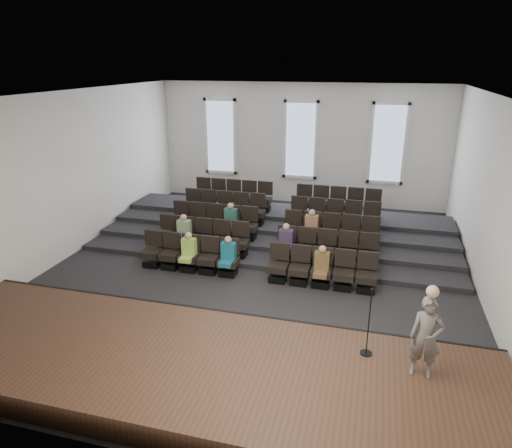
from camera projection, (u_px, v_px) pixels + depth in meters
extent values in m
plane|color=black|center=(258.00, 269.00, 13.50)|extent=(14.00, 14.00, 0.00)
cube|color=white|center=(258.00, 94.00, 11.80)|extent=(12.00, 14.00, 0.02)
cube|color=silver|center=(301.00, 145.00, 19.03)|extent=(12.00, 0.04, 5.00)
cube|color=silver|center=(130.00, 318.00, 6.27)|extent=(12.00, 0.04, 5.00)
cube|color=silver|center=(70.00, 174.00, 14.10)|extent=(0.04, 14.00, 5.00)
cube|color=silver|center=(495.00, 204.00, 11.20)|extent=(0.04, 14.00, 5.00)
cube|color=#40261B|center=(191.00, 368.00, 8.78)|extent=(11.80, 3.60, 0.50)
cube|color=black|center=(221.00, 320.00, 10.39)|extent=(11.80, 0.06, 0.52)
cube|color=black|center=(275.00, 239.00, 15.59)|extent=(11.80, 4.80, 0.15)
cube|color=black|center=(279.00, 231.00, 16.04)|extent=(11.80, 3.75, 0.30)
cube|color=black|center=(282.00, 224.00, 16.49)|extent=(11.80, 2.70, 0.45)
cube|color=black|center=(285.00, 218.00, 16.95)|extent=(11.80, 1.65, 0.60)
cube|color=black|center=(152.00, 263.00, 13.68)|extent=(0.47, 0.43, 0.20)
cube|color=black|center=(152.00, 253.00, 13.57)|extent=(0.55, 0.50, 0.19)
cube|color=black|center=(154.00, 238.00, 13.62)|extent=(0.55, 0.08, 0.50)
cube|color=black|center=(171.00, 265.00, 13.53)|extent=(0.47, 0.43, 0.20)
cube|color=black|center=(170.00, 256.00, 13.43)|extent=(0.55, 0.50, 0.19)
cube|color=black|center=(172.00, 240.00, 13.48)|extent=(0.55, 0.08, 0.50)
cube|color=black|center=(190.00, 267.00, 13.39)|extent=(0.47, 0.43, 0.20)
cube|color=black|center=(189.00, 258.00, 13.28)|extent=(0.55, 0.50, 0.19)
cube|color=black|center=(191.00, 242.00, 13.33)|extent=(0.55, 0.08, 0.50)
cube|color=black|center=(209.00, 270.00, 13.24)|extent=(0.47, 0.43, 0.20)
cube|color=black|center=(208.00, 260.00, 13.14)|extent=(0.55, 0.50, 0.19)
cube|color=black|center=(210.00, 244.00, 13.19)|extent=(0.55, 0.08, 0.50)
cube|color=black|center=(228.00, 272.00, 13.10)|extent=(0.47, 0.43, 0.20)
cube|color=black|center=(228.00, 262.00, 12.99)|extent=(0.55, 0.50, 0.19)
cube|color=black|center=(230.00, 246.00, 13.04)|extent=(0.55, 0.08, 0.50)
cube|color=black|center=(278.00, 278.00, 12.75)|extent=(0.47, 0.43, 0.20)
cube|color=black|center=(278.00, 268.00, 12.64)|extent=(0.55, 0.50, 0.19)
cube|color=black|center=(280.00, 251.00, 12.69)|extent=(0.55, 0.08, 0.50)
cube|color=black|center=(299.00, 280.00, 12.60)|extent=(0.47, 0.43, 0.20)
cube|color=black|center=(299.00, 270.00, 12.50)|extent=(0.55, 0.50, 0.19)
cube|color=black|center=(301.00, 253.00, 12.55)|extent=(0.55, 0.08, 0.50)
cube|color=black|center=(321.00, 283.00, 12.46)|extent=(0.47, 0.43, 0.20)
cube|color=black|center=(321.00, 273.00, 12.35)|extent=(0.55, 0.50, 0.19)
cube|color=black|center=(323.00, 256.00, 12.41)|extent=(0.55, 0.08, 0.50)
cube|color=black|center=(343.00, 285.00, 12.31)|extent=(0.47, 0.43, 0.20)
cube|color=black|center=(344.00, 275.00, 12.21)|extent=(0.55, 0.50, 0.19)
cube|color=black|center=(345.00, 258.00, 12.26)|extent=(0.55, 0.08, 0.50)
cube|color=black|center=(366.00, 288.00, 12.17)|extent=(0.47, 0.43, 0.20)
cube|color=black|center=(366.00, 278.00, 12.06)|extent=(0.55, 0.50, 0.19)
cube|color=black|center=(368.00, 260.00, 12.12)|extent=(0.55, 0.08, 0.50)
cube|color=black|center=(167.00, 245.00, 14.58)|extent=(0.47, 0.43, 0.20)
cube|color=black|center=(167.00, 236.00, 14.48)|extent=(0.55, 0.50, 0.19)
cube|color=black|center=(169.00, 222.00, 14.53)|extent=(0.55, 0.08, 0.50)
cube|color=black|center=(185.00, 247.00, 14.44)|extent=(0.47, 0.43, 0.20)
cube|color=black|center=(184.00, 238.00, 14.33)|extent=(0.55, 0.50, 0.19)
cube|color=black|center=(186.00, 224.00, 14.38)|extent=(0.55, 0.08, 0.50)
cube|color=black|center=(202.00, 249.00, 14.29)|extent=(0.47, 0.43, 0.20)
cube|color=black|center=(202.00, 240.00, 14.19)|extent=(0.55, 0.50, 0.19)
cube|color=black|center=(204.00, 225.00, 14.24)|extent=(0.55, 0.08, 0.50)
cube|color=black|center=(221.00, 251.00, 14.15)|extent=(0.47, 0.43, 0.20)
cube|color=black|center=(220.00, 242.00, 14.04)|extent=(0.55, 0.50, 0.19)
cube|color=black|center=(222.00, 227.00, 14.09)|extent=(0.55, 0.08, 0.50)
cube|color=black|center=(239.00, 253.00, 14.00)|extent=(0.47, 0.43, 0.20)
cube|color=black|center=(239.00, 244.00, 13.90)|extent=(0.55, 0.50, 0.19)
cube|color=black|center=(241.00, 229.00, 13.95)|extent=(0.55, 0.08, 0.50)
cube|color=black|center=(285.00, 258.00, 13.65)|extent=(0.47, 0.43, 0.20)
cube|color=black|center=(286.00, 248.00, 13.55)|extent=(0.55, 0.50, 0.19)
cube|color=black|center=(287.00, 233.00, 13.60)|extent=(0.55, 0.08, 0.50)
cube|color=black|center=(305.00, 260.00, 13.51)|extent=(0.47, 0.43, 0.20)
cube|color=black|center=(306.00, 250.00, 13.40)|extent=(0.55, 0.50, 0.19)
cube|color=black|center=(307.00, 235.00, 13.45)|extent=(0.55, 0.08, 0.50)
cube|color=black|center=(325.00, 262.00, 13.36)|extent=(0.47, 0.43, 0.20)
cube|color=black|center=(326.00, 253.00, 13.26)|extent=(0.55, 0.50, 0.19)
cube|color=black|center=(328.00, 237.00, 13.31)|extent=(0.55, 0.08, 0.50)
cube|color=black|center=(346.00, 264.00, 13.22)|extent=(0.47, 0.43, 0.20)
cube|color=black|center=(347.00, 255.00, 13.11)|extent=(0.55, 0.50, 0.19)
cube|color=black|center=(348.00, 239.00, 13.16)|extent=(0.55, 0.08, 0.50)
cube|color=black|center=(367.00, 267.00, 13.07)|extent=(0.47, 0.43, 0.20)
cube|color=black|center=(368.00, 257.00, 12.97)|extent=(0.55, 0.50, 0.19)
cube|color=black|center=(370.00, 241.00, 13.02)|extent=(0.55, 0.08, 0.50)
cube|color=black|center=(180.00, 230.00, 15.48)|extent=(0.47, 0.42, 0.20)
cube|color=black|center=(180.00, 221.00, 15.38)|extent=(0.55, 0.50, 0.19)
cube|color=black|center=(182.00, 208.00, 15.43)|extent=(0.55, 0.08, 0.50)
cube|color=black|center=(197.00, 231.00, 15.34)|extent=(0.47, 0.42, 0.20)
cube|color=black|center=(196.00, 223.00, 15.23)|extent=(0.55, 0.50, 0.19)
cube|color=black|center=(198.00, 209.00, 15.29)|extent=(0.55, 0.08, 0.50)
cube|color=black|center=(214.00, 233.00, 15.19)|extent=(0.47, 0.42, 0.20)
cube|color=black|center=(213.00, 224.00, 15.09)|extent=(0.55, 0.50, 0.19)
cube|color=black|center=(215.00, 211.00, 15.14)|extent=(0.55, 0.08, 0.50)
cube|color=black|center=(231.00, 235.00, 15.05)|extent=(0.47, 0.42, 0.20)
cube|color=black|center=(231.00, 226.00, 14.94)|extent=(0.55, 0.50, 0.19)
cube|color=black|center=(232.00, 212.00, 15.00)|extent=(0.55, 0.08, 0.50)
cube|color=black|center=(248.00, 236.00, 14.91)|extent=(0.47, 0.42, 0.20)
cube|color=black|center=(248.00, 227.00, 14.80)|extent=(0.55, 0.50, 0.19)
cube|color=black|center=(250.00, 214.00, 14.85)|extent=(0.55, 0.08, 0.50)
cube|color=black|center=(292.00, 241.00, 14.56)|extent=(0.47, 0.42, 0.20)
cube|color=black|center=(292.00, 232.00, 14.45)|extent=(0.55, 0.50, 0.19)
cube|color=black|center=(294.00, 217.00, 14.50)|extent=(0.55, 0.08, 0.50)
cube|color=black|center=(311.00, 242.00, 14.41)|extent=(0.47, 0.42, 0.20)
cube|color=black|center=(311.00, 233.00, 14.30)|extent=(0.55, 0.50, 0.19)
cube|color=black|center=(312.00, 219.00, 14.36)|extent=(0.55, 0.08, 0.50)
cube|color=black|center=(330.00, 244.00, 14.27)|extent=(0.47, 0.42, 0.20)
cube|color=black|center=(330.00, 235.00, 14.16)|extent=(0.55, 0.50, 0.19)
cube|color=black|center=(332.00, 220.00, 14.21)|extent=(0.55, 0.08, 0.50)
cube|color=black|center=(349.00, 246.00, 14.12)|extent=(0.47, 0.42, 0.20)
cube|color=black|center=(350.00, 237.00, 14.02)|extent=(0.55, 0.50, 0.19)
cube|color=black|center=(351.00, 222.00, 14.07)|extent=(0.55, 0.08, 0.50)
cube|color=black|center=(369.00, 248.00, 13.98)|extent=(0.47, 0.42, 0.20)
cube|color=black|center=(370.00, 239.00, 13.87)|extent=(0.55, 0.50, 0.19)
cube|color=black|center=(371.00, 224.00, 13.92)|extent=(0.55, 0.08, 0.50)
cube|color=black|center=(192.00, 216.00, 16.39)|extent=(0.47, 0.42, 0.20)
cube|color=black|center=(192.00, 208.00, 16.28)|extent=(0.55, 0.50, 0.19)
cube|color=black|center=(193.00, 195.00, 16.33)|extent=(0.55, 0.08, 0.50)
cube|color=black|center=(208.00, 217.00, 16.24)|extent=(0.47, 0.42, 0.20)
cube|color=black|center=(207.00, 209.00, 16.14)|extent=(0.55, 0.50, 0.19)
cube|color=black|center=(209.00, 196.00, 16.19)|extent=(0.55, 0.08, 0.50)
cube|color=black|center=(224.00, 219.00, 16.10)|extent=(0.47, 0.42, 0.20)
cube|color=black|center=(223.00, 210.00, 15.99)|extent=(0.55, 0.50, 0.19)
cube|color=black|center=(225.00, 198.00, 16.04)|extent=(0.55, 0.08, 0.50)
cube|color=black|center=(240.00, 220.00, 15.95)|extent=(0.47, 0.42, 0.20)
cube|color=black|center=(240.00, 212.00, 15.85)|extent=(0.55, 0.50, 0.19)
cube|color=black|center=(241.00, 199.00, 15.90)|extent=(0.55, 0.08, 0.50)
cube|color=black|center=(256.00, 222.00, 15.81)|extent=(0.47, 0.42, 0.20)
cube|color=black|center=(256.00, 213.00, 15.70)|extent=(0.55, 0.50, 0.19)
cube|color=black|center=(258.00, 200.00, 15.75)|extent=(0.55, 0.08, 0.50)
cube|color=black|center=(298.00, 225.00, 15.46)|extent=(0.47, 0.42, 0.20)
cube|color=black|center=(298.00, 217.00, 15.35)|extent=(0.55, 0.50, 0.19)
cube|color=black|center=(299.00, 203.00, 15.40)|extent=(0.55, 0.08, 0.50)
cube|color=black|center=(315.00, 227.00, 15.31)|extent=(0.47, 0.42, 0.20)
cube|color=black|center=(316.00, 218.00, 15.21)|extent=(0.55, 0.50, 0.19)
cube|color=black|center=(317.00, 205.00, 15.26)|extent=(0.55, 0.08, 0.50)
cube|color=black|center=(333.00, 229.00, 15.17)|extent=(0.47, 0.42, 0.20)
cube|color=black|center=(334.00, 220.00, 15.06)|extent=(0.55, 0.50, 0.19)
cube|color=black|center=(335.00, 206.00, 15.11)|extent=(0.55, 0.08, 0.50)
cube|color=black|center=(352.00, 230.00, 15.02)|extent=(0.47, 0.42, 0.20)
cube|color=black|center=(352.00, 221.00, 14.92)|extent=(0.55, 0.50, 0.19)
cube|color=black|center=(354.00, 207.00, 14.97)|extent=(0.55, 0.08, 0.50)
cube|color=black|center=(370.00, 232.00, 14.88)|extent=(0.47, 0.42, 0.20)
cube|color=black|center=(371.00, 223.00, 14.77)|extent=(0.55, 0.50, 0.19)
cube|color=black|center=(372.00, 209.00, 14.83)|extent=(0.55, 0.08, 0.50)
cube|color=black|center=(202.00, 204.00, 17.29)|extent=(0.47, 0.42, 0.20)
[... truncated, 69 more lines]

